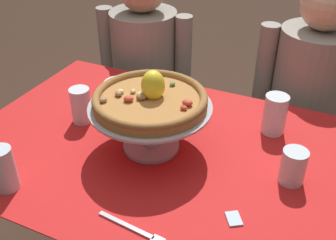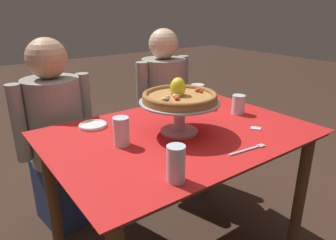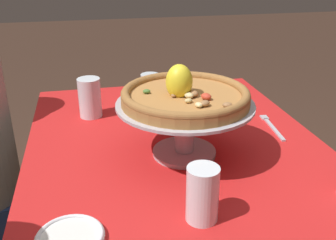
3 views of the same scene
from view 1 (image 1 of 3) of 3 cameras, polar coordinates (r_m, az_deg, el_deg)
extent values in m
cylinder|color=brown|center=(2.02, -11.02, -2.91)|extent=(0.06, 0.06, 0.72)
cylinder|color=brown|center=(1.74, 20.78, -11.68)|extent=(0.06, 0.06, 0.72)
cube|color=brown|center=(1.31, -1.86, -4.32)|extent=(1.21, 0.85, 0.02)
cube|color=red|center=(1.30, -1.87, -3.82)|extent=(1.25, 0.89, 0.00)
cylinder|color=#B7B7C1|center=(1.30, -2.41, -3.62)|extent=(0.18, 0.18, 0.01)
cylinder|color=#B7B7C1|center=(1.25, -2.49, -0.88)|extent=(0.05, 0.05, 0.14)
cylinder|color=#B7B7C1|center=(1.21, -2.57, 1.96)|extent=(0.38, 0.38, 0.01)
cylinder|color=#AD753D|center=(1.21, -2.59, 2.62)|extent=(0.35, 0.35, 0.02)
torus|color=olive|center=(1.20, -2.61, 3.29)|extent=(0.35, 0.35, 0.02)
ellipsoid|color=#C63D28|center=(1.16, 2.82, 2.52)|extent=(0.03, 0.03, 0.02)
ellipsoid|color=#996B42|center=(1.23, -2.48, 4.23)|extent=(0.03, 0.02, 0.01)
ellipsoid|color=#4C7533|center=(1.27, 0.65, 5.19)|extent=(0.02, 0.02, 0.01)
ellipsoid|color=#996B42|center=(1.20, -2.28, 3.53)|extent=(0.03, 0.03, 0.01)
ellipsoid|color=beige|center=(1.21, -3.92, 3.72)|extent=(0.03, 0.03, 0.01)
ellipsoid|color=#C63D28|center=(1.14, 2.27, 1.77)|extent=(0.02, 0.02, 0.01)
ellipsoid|color=#996B42|center=(1.19, -9.25, 2.87)|extent=(0.02, 0.03, 0.01)
ellipsoid|color=beige|center=(1.20, -3.06, 3.66)|extent=(0.03, 0.03, 0.02)
ellipsoid|color=#996B42|center=(1.19, -3.85, 3.33)|extent=(0.03, 0.03, 0.02)
ellipsoid|color=tan|center=(1.22, -1.41, 4.01)|extent=(0.03, 0.03, 0.01)
ellipsoid|color=#C63D28|center=(1.18, -5.69, 3.05)|extent=(0.04, 0.03, 0.02)
ellipsoid|color=tan|center=(1.23, -5.06, 4.13)|extent=(0.02, 0.02, 0.01)
ellipsoid|color=#996B42|center=(1.22, -7.11, 3.81)|extent=(0.03, 0.03, 0.01)
ellipsoid|color=beige|center=(1.23, -6.84, 4.13)|extent=(0.03, 0.02, 0.01)
ellipsoid|color=yellow|center=(1.19, -2.16, 4.97)|extent=(0.10, 0.10, 0.10)
cylinder|color=silver|center=(1.19, 17.48, -6.37)|extent=(0.07, 0.07, 0.11)
cylinder|color=silver|center=(1.21, 17.25, -7.46)|extent=(0.06, 0.06, 0.05)
cylinder|color=silver|center=(1.20, -22.47, -6.50)|extent=(0.07, 0.07, 0.13)
cylinder|color=silver|center=(1.22, -22.13, -7.73)|extent=(0.06, 0.06, 0.07)
cylinder|color=white|center=(1.43, -12.37, 2.07)|extent=(0.07, 0.07, 0.13)
cylinder|color=silver|center=(1.43, -12.28, 1.48)|extent=(0.06, 0.06, 0.09)
cylinder|color=white|center=(1.38, 15.05, 0.80)|extent=(0.08, 0.08, 0.14)
cylinder|color=silver|center=(1.40, 14.85, -0.40)|extent=(0.07, 0.07, 0.07)
cylinder|color=white|center=(1.66, -6.94, 5.04)|extent=(0.14, 0.14, 0.01)
torus|color=white|center=(1.66, -6.95, 5.22)|extent=(0.14, 0.14, 0.01)
cube|color=#B7B7C1|center=(1.05, -6.04, -14.75)|extent=(0.17, 0.03, 0.01)
cube|color=silver|center=(1.08, 9.40, -13.77)|extent=(0.06, 0.06, 0.00)
cube|color=navy|center=(2.25, -2.98, -2.61)|extent=(0.32, 0.35, 0.42)
cylinder|color=gray|center=(2.02, -3.36, 8.25)|extent=(0.36, 0.36, 0.52)
cylinder|color=gray|center=(2.08, -8.64, 9.86)|extent=(0.08, 0.08, 0.44)
cylinder|color=gray|center=(1.94, 2.19, 8.52)|extent=(0.08, 0.08, 0.44)
cube|color=navy|center=(2.08, 17.05, -7.69)|extent=(0.32, 0.35, 0.43)
cylinder|color=gray|center=(1.82, 19.52, 4.01)|extent=(0.35, 0.35, 0.54)
sphere|color=beige|center=(1.68, 21.94, 15.20)|extent=(0.21, 0.21, 0.21)
cylinder|color=gray|center=(1.80, 13.55, 6.21)|extent=(0.08, 0.08, 0.46)
camera|label=2|loc=(1.38, -70.72, 2.22)|focal=33.37mm
camera|label=3|loc=(1.87, -28.02, 22.35)|focal=41.35mm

